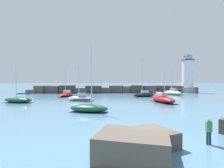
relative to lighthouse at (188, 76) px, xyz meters
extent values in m
plane|color=teal|center=(-26.06, -46.91, -5.81)|extent=(600.00, 600.00, 0.00)
cube|color=teal|center=(-26.06, 60.62, -5.81)|extent=(400.00, 116.00, 0.01)
cube|color=brown|center=(-52.71, 0.54, -5.19)|extent=(3.07, 4.35, 1.23)
cube|color=#4C443D|center=(-49.80, 1.03, -4.58)|extent=(4.00, 5.71, 2.45)
cube|color=#4C443D|center=(-45.78, 0.50, -4.60)|extent=(6.05, 5.56, 2.41)
cube|color=#383330|center=(-41.12, 0.03, -4.51)|extent=(5.46, 5.59, 2.59)
cube|color=#4C443D|center=(-36.77, -0.14, -4.94)|extent=(5.01, 4.57, 1.73)
cube|color=#383330|center=(-32.45, -0.15, -4.60)|extent=(5.31, 4.26, 2.42)
cube|color=#4C443D|center=(-28.98, -0.02, -4.90)|extent=(4.54, 3.90, 1.82)
cube|color=#4C443D|center=(-24.67, 1.06, -4.58)|extent=(5.26, 5.41, 2.46)
cube|color=brown|center=(-21.19, 0.90, -4.69)|extent=(3.31, 4.11, 2.24)
cube|color=#383330|center=(-17.72, -0.06, -4.53)|extent=(4.84, 5.36, 2.56)
cube|color=#4C443D|center=(-13.54, 0.76, -4.63)|extent=(5.67, 5.01, 2.37)
cube|color=#383330|center=(-8.89, 1.35, -4.61)|extent=(4.41, 5.19, 2.39)
cube|color=brown|center=(-5.59, 0.33, -4.57)|extent=(3.29, 3.62, 2.47)
cube|color=#383330|center=(-2.36, 1.33, -4.69)|extent=(4.01, 4.31, 2.24)
cube|color=brown|center=(0.92, 1.32, -4.86)|extent=(4.83, 4.96, 1.89)
cylinder|color=gray|center=(0.00, 0.00, -4.91)|extent=(5.10, 5.10, 1.80)
cylinder|color=white|center=(0.00, 0.00, 0.66)|extent=(3.78, 3.78, 9.34)
cylinder|color=#232328|center=(0.00, 0.00, 5.45)|extent=(4.34, 4.34, 0.25)
cylinder|color=silver|center=(0.00, 0.00, 6.15)|extent=(2.64, 2.64, 1.15)
cone|color=#194C38|center=(0.00, 0.00, 7.18)|extent=(3.21, 3.21, 0.90)
cube|color=#4C443D|center=(-26.80, -48.06, -5.29)|extent=(4.32, 3.95, 1.03)
cube|color=brown|center=(-27.87, -49.66, -5.11)|extent=(4.45, 3.91, 1.40)
ellipsoid|color=#195138|center=(-45.39, -25.02, -5.27)|extent=(6.06, 3.45, 1.08)
cube|color=black|center=(-45.39, -25.02, -5.79)|extent=(5.78, 3.34, 0.03)
cylinder|color=silver|center=(-45.80, -24.92, -1.38)|extent=(0.12, 0.12, 6.70)
cylinder|color=#BCBCC1|center=(-44.28, -25.30, -4.18)|extent=(3.08, 0.86, 0.10)
cube|color=navy|center=(-44.28, -25.30, -4.08)|extent=(2.64, 0.85, 0.20)
ellipsoid|color=maroon|center=(-18.01, -26.31, -5.17)|extent=(3.78, 7.61, 1.27)
cube|color=black|center=(-18.01, -26.31, -5.79)|extent=(3.66, 7.24, 0.03)
cube|color=#B2B2B7|center=(-18.08, -25.95, -4.22)|extent=(1.72, 2.40, 0.64)
cylinder|color=silver|center=(-17.90, -26.84, 0.23)|extent=(0.12, 0.12, 9.53)
cylinder|color=#BCBCC1|center=(-18.30, -24.88, -3.99)|extent=(0.88, 3.95, 0.10)
cube|color=maroon|center=(-18.30, -24.88, -3.89)|extent=(0.86, 3.38, 0.20)
ellipsoid|color=#195138|center=(-31.29, -35.62, -5.30)|extent=(5.54, 3.19, 1.02)
cube|color=black|center=(-31.29, -35.62, -5.79)|extent=(5.28, 3.08, 0.03)
cylinder|color=silver|center=(-30.91, -35.72, -0.86)|extent=(0.12, 0.12, 7.85)
cylinder|color=#BCBCC1|center=(-32.30, -35.36, -4.24)|extent=(2.80, 0.84, 0.10)
cube|color=#4C4C51|center=(-32.30, -35.36, -4.14)|extent=(2.41, 0.82, 0.20)
ellipsoid|color=silver|center=(-9.01, -9.04, -5.19)|extent=(4.23, 6.49, 1.25)
cube|color=black|center=(-9.01, -9.04, -5.79)|extent=(4.07, 6.19, 0.03)
cube|color=#B2B2B7|center=(-8.88, -9.33, -4.24)|extent=(1.68, 2.13, 0.64)
cylinder|color=silver|center=(-9.20, -8.61, -1.48)|extent=(0.12, 0.12, 6.17)
cylinder|color=#BCBCC1|center=(-8.49, -10.19, -4.01)|extent=(1.52, 3.20, 0.10)
cube|color=maroon|center=(-8.49, -10.19, -3.91)|extent=(1.40, 2.77, 0.20)
ellipsoid|color=white|center=(-33.96, -22.67, -5.33)|extent=(5.68, 3.17, 0.96)
cube|color=black|center=(-33.96, -22.67, -5.79)|extent=(5.41, 3.07, 0.03)
cube|color=#B2B2B7|center=(-33.70, -22.73, -4.53)|extent=(1.82, 1.42, 0.64)
cylinder|color=silver|center=(-34.35, -22.57, -1.68)|extent=(0.12, 0.12, 6.32)
cylinder|color=#BCBCC1|center=(-32.92, -22.93, -4.30)|extent=(2.89, 0.82, 0.10)
cube|color=navy|center=(-32.92, -22.93, -4.20)|extent=(2.49, 0.81, 0.20)
ellipsoid|color=black|center=(-18.86, -14.51, -5.31)|extent=(6.04, 2.66, 0.99)
cube|color=black|center=(-18.86, -14.51, -5.79)|extent=(5.74, 2.58, 0.03)
cube|color=#B2B2B7|center=(-18.57, -14.46, -4.50)|extent=(1.88, 1.22, 0.64)
cylinder|color=silver|center=(-19.29, -14.58, -0.37)|extent=(0.12, 0.12, 8.89)
cylinder|color=#BCBCC1|center=(-17.71, -14.32, -4.27)|extent=(3.18, 0.63, 0.10)
cube|color=navy|center=(-17.71, -14.32, -4.17)|extent=(2.72, 0.65, 0.20)
ellipsoid|color=maroon|center=(-39.02, -12.35, -5.36)|extent=(3.38, 7.24, 0.90)
cube|color=black|center=(-39.02, -12.35, -5.79)|extent=(3.27, 6.89, 0.03)
cube|color=beige|center=(-38.96, -12.01, -4.59)|extent=(1.54, 2.27, 0.64)
cylinder|color=silver|center=(-39.12, -12.86, -1.46)|extent=(0.12, 0.12, 6.90)
cylinder|color=#BCBCC1|center=(-38.77, -10.98, -4.36)|extent=(0.80, 3.79, 0.10)
cube|color=navy|center=(-38.77, -10.98, -4.26)|extent=(0.79, 3.24, 0.20)
cylinder|color=#282833|center=(-22.61, -47.84, -5.39)|extent=(0.14, 0.14, 0.85)
cylinder|color=#282833|center=(-22.43, -47.84, -5.39)|extent=(0.14, 0.14, 0.85)
cube|color=#338C4C|center=(-22.52, -47.84, -4.62)|extent=(0.36, 0.22, 0.67)
sphere|color=tan|center=(-22.52, -47.84, -4.17)|extent=(0.23, 0.23, 0.23)
camera|label=1|loc=(-29.47, -58.83, -1.60)|focal=28.00mm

